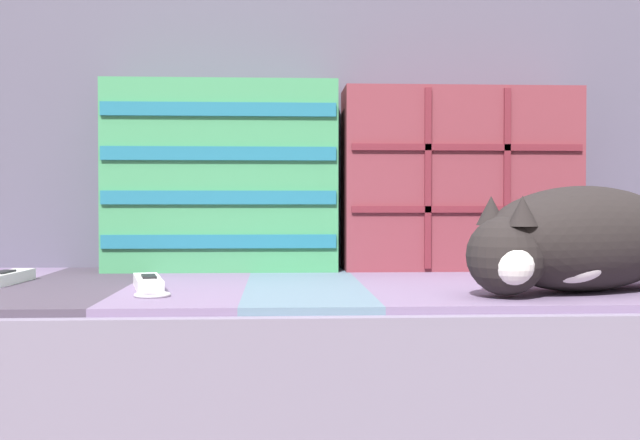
% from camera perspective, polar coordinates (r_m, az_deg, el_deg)
% --- Properties ---
extents(couch, '(1.92, 0.80, 0.43)m').
position_cam_1_polar(couch, '(1.41, 10.07, -12.98)').
color(couch, '#3D3838').
rests_on(couch, ground_plane).
extents(sofa_backrest, '(1.88, 0.14, 0.55)m').
position_cam_1_polar(sofa_backrest, '(1.70, 7.60, 6.19)').
color(sofa_backrest, '#514C60').
rests_on(sofa_backrest, couch).
extents(throw_pillow_quilted, '(0.44, 0.14, 0.34)m').
position_cam_1_polar(throw_pillow_quilted, '(1.56, 9.87, 2.86)').
color(throw_pillow_quilted, brown).
rests_on(throw_pillow_quilted, couch).
extents(throw_pillow_striped, '(0.43, 0.14, 0.35)m').
position_cam_1_polar(throw_pillow_striped, '(1.52, -7.00, 3.08)').
color(throw_pillow_striped, '#3D8956').
rests_on(throw_pillow_striped, couch).
extents(sleeping_cat, '(0.40, 0.32, 0.15)m').
position_cam_1_polar(sleeping_cat, '(1.19, 17.76, -1.46)').
color(sleeping_cat, black).
rests_on(sleeping_cat, couch).
extents(game_remote_near, '(0.08, 0.20, 0.02)m').
position_cam_1_polar(game_remote_near, '(1.20, -12.12, -4.45)').
color(game_remote_near, white).
rests_on(game_remote_near, couch).
extents(game_remote_far, '(0.06, 0.20, 0.02)m').
position_cam_1_polar(game_remote_far, '(1.35, -21.53, -3.90)').
color(game_remote_far, white).
rests_on(game_remote_far, couch).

